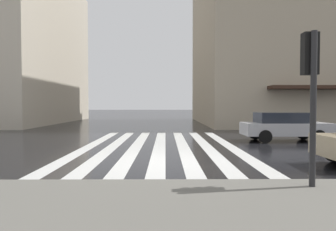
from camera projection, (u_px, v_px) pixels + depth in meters
ground_plane at (165, 161)px, 9.87m from camera, size 220.00×220.00×0.00m
zebra_crossing at (160, 145)px, 13.87m from camera, size 13.00×6.50×0.01m
haussmann_block_corner at (325, 23)px, 31.32m from camera, size 19.53×24.83×20.23m
traffic_signal_post at (311, 75)px, 6.32m from camera, size 0.44×0.30×3.08m
car_silver at (284, 126)px, 15.39m from camera, size 1.85×4.10×1.41m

